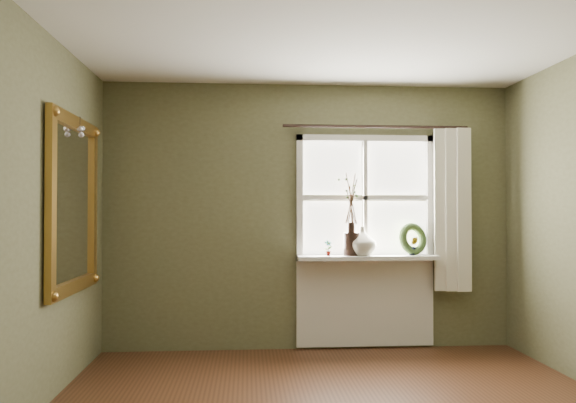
% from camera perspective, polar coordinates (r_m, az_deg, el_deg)
% --- Properties ---
extents(wall_back, '(4.00, 0.10, 2.60)m').
position_cam_1_polar(wall_back, '(5.58, 2.14, -1.49)').
color(wall_back, brown).
rests_on(wall_back, ground).
extents(window_frame, '(1.36, 0.06, 1.24)m').
position_cam_1_polar(window_frame, '(5.60, 7.82, 0.36)').
color(window_frame, silver).
rests_on(window_frame, wall_back).
extents(window_sill, '(1.36, 0.26, 0.04)m').
position_cam_1_polar(window_sill, '(5.51, 8.07, -5.66)').
color(window_sill, silver).
rests_on(window_sill, wall_back).
extents(window_apron, '(1.36, 0.04, 0.88)m').
position_cam_1_polar(window_apron, '(5.67, 7.84, -10.01)').
color(window_apron, silver).
rests_on(window_apron, ground).
extents(dark_jug, '(0.18, 0.18, 0.22)m').
position_cam_1_polar(dark_jug, '(5.47, 6.44, -4.32)').
color(dark_jug, black).
rests_on(dark_jug, window_sill).
extents(cream_vase, '(0.35, 0.35, 0.28)m').
position_cam_1_polar(cream_vase, '(5.48, 7.56, -4.01)').
color(cream_vase, beige).
rests_on(cream_vase, window_sill).
extents(wreath, '(0.35, 0.26, 0.33)m').
position_cam_1_polar(wreath, '(5.65, 12.57, -4.08)').
color(wreath, '#2C411C').
rests_on(wreath, window_sill).
extents(potted_plant_left, '(0.09, 0.08, 0.15)m').
position_cam_1_polar(potted_plant_left, '(5.43, 4.10, -4.72)').
color(potted_plant_left, '#2C411C').
rests_on(potted_plant_left, window_sill).
extents(potted_plant_right, '(0.11, 0.10, 0.18)m').
position_cam_1_polar(potted_plant_right, '(5.61, 12.59, -4.43)').
color(potted_plant_right, '#2C411C').
rests_on(potted_plant_right, window_sill).
extents(curtain, '(0.36, 0.12, 1.59)m').
position_cam_1_polar(curtain, '(5.73, 16.27, -0.79)').
color(curtain, silver).
rests_on(curtain, wall_back).
extents(curtain_rod, '(1.84, 0.03, 0.03)m').
position_cam_1_polar(curtain_rod, '(5.62, 8.94, 7.53)').
color(curtain_rod, black).
rests_on(curtain_rod, wall_back).
extents(gilt_mirror, '(0.10, 1.15, 1.38)m').
position_cam_1_polar(gilt_mirror, '(4.68, -20.94, -0.23)').
color(gilt_mirror, white).
rests_on(gilt_mirror, wall_left).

